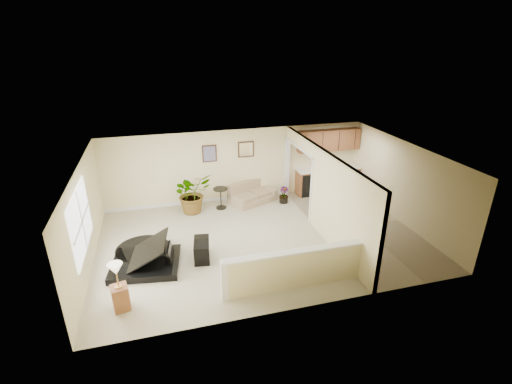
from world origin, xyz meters
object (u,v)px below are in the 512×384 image
object	(u,v)px
loveseat	(253,192)
accent_table	(221,196)
piano	(142,241)
palm_plant	(192,193)
lamp_stand	(119,290)
piano_bench	(202,250)
small_plant	(284,196)

from	to	relation	value
loveseat	accent_table	distance (m)	1.20
loveseat	accent_table	size ratio (longest dim) A/B	2.66
piano	loveseat	bearing A→B (deg)	47.57
palm_plant	lamp_stand	distance (m)	4.79
piano	palm_plant	world-z (taller)	piano
piano	piano_bench	xyz separation A→B (m)	(1.46, -0.16, -0.40)
loveseat	small_plant	distance (m)	1.09
palm_plant	piano_bench	bearing A→B (deg)	-91.92
piano	piano_bench	bearing A→B (deg)	2.16
piano_bench	piano	bearing A→B (deg)	173.89
piano	lamp_stand	distance (m)	1.71
loveseat	small_plant	size ratio (longest dim) A/B	3.25
piano	piano_bench	distance (m)	1.52
piano	small_plant	distance (m)	5.36
small_plant	lamp_stand	distance (m)	6.65
accent_table	palm_plant	bearing A→B (deg)	-178.25
piano	accent_table	world-z (taller)	piano
piano	loveseat	world-z (taller)	piano
piano_bench	lamp_stand	world-z (taller)	lamp_stand
accent_table	loveseat	bearing A→B (deg)	12.72
loveseat	small_plant	world-z (taller)	loveseat
palm_plant	small_plant	size ratio (longest dim) A/B	2.56
piano	lamp_stand	bearing A→B (deg)	-97.31
lamp_stand	accent_table	bearing A→B (deg)	56.00
loveseat	lamp_stand	bearing A→B (deg)	-154.97
piano	palm_plant	bearing A→B (deg)	68.35
piano	small_plant	bearing A→B (deg)	37.30
accent_table	palm_plant	world-z (taller)	palm_plant
piano_bench	loveseat	world-z (taller)	loveseat
loveseat	lamp_stand	distance (m)	6.20
loveseat	accent_table	bearing A→B (deg)	169.35
palm_plant	loveseat	bearing A→B (deg)	7.91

